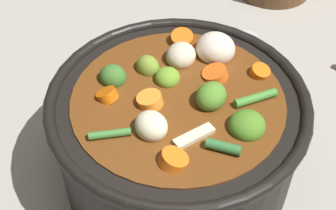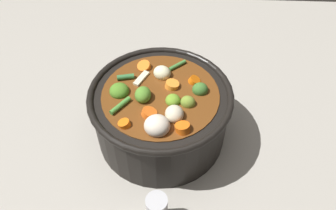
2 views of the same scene
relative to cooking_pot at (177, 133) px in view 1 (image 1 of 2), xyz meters
The scene contains 3 objects.
ground_plane 0.07m from the cooking_pot, ahead, with size 1.10×1.10×0.00m, color #9E998E.
cooking_pot is the anchor object (origin of this frame).
salt_shaker 0.19m from the cooking_pot, behind, with size 0.04×0.04×0.07m.
Camera 1 is at (0.30, 0.17, 0.46)m, focal length 51.61 mm.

